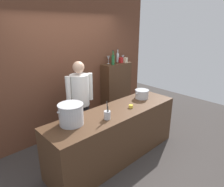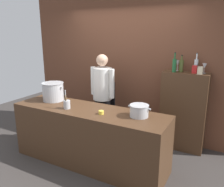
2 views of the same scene
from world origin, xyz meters
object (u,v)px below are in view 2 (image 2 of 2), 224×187
(wine_bottle_olive, at_px, (181,66))
(wine_glass_short, at_px, (204,67))
(butter_jar, at_px, (101,112))
(spice_tin_red, at_px, (195,69))
(spice_tin_cream, at_px, (200,70))
(utensil_crock, at_px, (67,104))
(stockpot_large, at_px, (53,92))
(wine_bottle_clear, at_px, (196,65))
(chef, at_px, (103,92))
(stockpot_small, at_px, (139,111))
(wine_bottle_green, at_px, (174,65))
(wine_glass_wide, at_px, (178,63))

(wine_bottle_olive, relative_size, wine_glass_short, 1.76)
(butter_jar, xyz_separation_m, spice_tin_red, (1.03, 1.25, 0.52))
(spice_tin_red, bearing_deg, butter_jar, -129.37)
(spice_tin_cream, bearing_deg, wine_glass_short, 71.57)
(wine_bottle_olive, bearing_deg, utensil_crock, -136.66)
(stockpot_large, distance_m, wine_bottle_clear, 2.44)
(chef, height_order, stockpot_large, chef)
(wine_glass_short, bearing_deg, wine_bottle_clear, 162.55)
(stockpot_large, height_order, wine_bottle_olive, wine_bottle_olive)
(stockpot_small, distance_m, spice_tin_red, 1.29)
(spice_tin_cream, bearing_deg, wine_bottle_green, 179.18)
(stockpot_large, height_order, utensil_crock, stockpot_large)
(wine_bottle_clear, xyz_separation_m, spice_tin_red, (0.00, -0.11, -0.05))
(utensil_crock, xyz_separation_m, wine_glass_wide, (1.32, 1.41, 0.54))
(wine_bottle_clear, bearing_deg, spice_tin_cream, -60.63)
(butter_jar, xyz_separation_m, wine_bottle_green, (0.71, 1.20, 0.58))
(utensil_crock, bearing_deg, wine_bottle_green, 43.57)
(chef, distance_m, wine_glass_short, 1.79)
(butter_jar, height_order, wine_bottle_clear, wine_bottle_clear)
(stockpot_large, bearing_deg, wine_glass_short, 26.58)
(stockpot_small, distance_m, wine_bottle_green, 1.17)
(wine_bottle_clear, bearing_deg, wine_glass_short, -17.45)
(wine_bottle_green, bearing_deg, stockpot_small, -101.00)
(utensil_crock, relative_size, spice_tin_red, 2.36)
(stockpot_small, height_order, spice_tin_cream, spice_tin_cream)
(stockpot_large, bearing_deg, wine_bottle_clear, 28.97)
(chef, distance_m, wine_bottle_olive, 1.45)
(wine_bottle_green, bearing_deg, wine_glass_wide, 84.59)
(stockpot_large, height_order, wine_glass_short, wine_glass_short)
(chef, distance_m, utensil_crock, 0.89)
(wine_glass_short, xyz_separation_m, spice_tin_red, (-0.14, -0.06, -0.05))
(stockpot_large, height_order, wine_bottle_green, wine_bottle_green)
(spice_tin_cream, bearing_deg, wine_glass_wide, 155.99)
(stockpot_large, distance_m, wine_bottle_green, 2.09)
(utensil_crock, height_order, wine_bottle_olive, wine_bottle_olive)
(wine_glass_wide, distance_m, spice_tin_cream, 0.44)
(stockpot_small, height_order, utensil_crock, utensil_crock)
(wine_bottle_green, distance_m, wine_glass_wide, 0.17)
(utensil_crock, relative_size, wine_bottle_green, 0.91)
(wine_bottle_green, xyz_separation_m, spice_tin_cream, (0.41, -0.01, -0.06))
(chef, bearing_deg, wine_bottle_clear, -151.68)
(utensil_crock, bearing_deg, spice_tin_cream, 35.68)
(butter_jar, xyz_separation_m, wine_glass_wide, (0.73, 1.37, 0.59))
(wine_glass_wide, distance_m, spice_tin_red, 0.33)
(chef, relative_size, wine_bottle_clear, 5.15)
(spice_tin_cream, bearing_deg, stockpot_small, -121.01)
(utensil_crock, relative_size, spice_tin_cream, 2.44)
(wine_bottle_olive, height_order, spice_tin_red, wine_bottle_olive)
(chef, xyz_separation_m, wine_bottle_clear, (1.50, 0.52, 0.54))
(spice_tin_cream, bearing_deg, wine_bottle_clear, 119.37)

